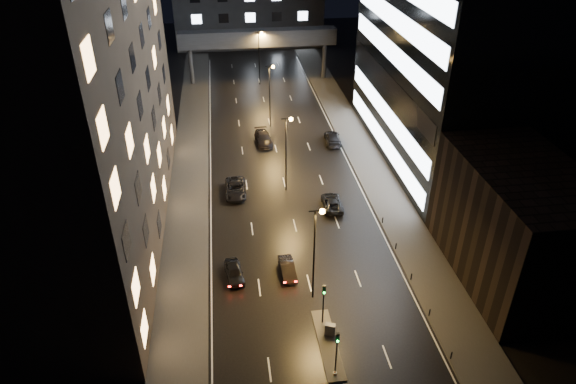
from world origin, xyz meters
name	(u,v)px	position (x,y,z in m)	size (l,w,h in m)	color
ground	(276,149)	(0.00, 40.00, 0.00)	(160.00, 160.00, 0.00)	black
sidewalk_left	(190,170)	(-12.50, 35.00, 0.07)	(5.00, 110.00, 0.15)	#383533
sidewalk_right	(366,158)	(12.50, 35.00, 0.07)	(5.00, 110.00, 0.15)	#383533
building_left	(63,52)	(-22.50, 24.00, 20.00)	(15.00, 48.00, 40.00)	#2D2319
building_right_low	(516,225)	(20.00, 9.00, 6.00)	(10.00, 18.00, 12.00)	black
skybridge	(258,39)	(0.00, 70.00, 8.34)	(30.00, 3.00, 10.00)	#333335
median_island	(328,344)	(0.30, 2.00, 0.07)	(1.60, 8.00, 0.15)	#383533
traffic_signal_near	(324,298)	(0.30, 4.49, 3.09)	(0.28, 0.34, 4.40)	black
traffic_signal_far	(337,346)	(0.30, -1.01, 3.09)	(0.28, 0.34, 4.40)	black
bollard_row	(420,294)	(10.20, 6.50, 0.45)	(0.12, 25.12, 0.90)	black
streetlight_near	(316,243)	(0.16, 8.00, 6.50)	(1.45, 0.50, 10.15)	black
streetlight_mid_a	(287,145)	(0.16, 28.00, 6.50)	(1.45, 0.50, 10.15)	black
streetlight_mid_b	(271,88)	(0.16, 48.00, 6.50)	(1.45, 0.50, 10.15)	black
streetlight_far	(260,51)	(0.16, 68.00, 6.50)	(1.45, 0.50, 10.15)	black
car_away_a	(234,272)	(-7.37, 11.80, 0.71)	(1.68, 4.17, 1.42)	black
car_away_b	(287,269)	(-1.97, 11.68, 0.66)	(1.40, 4.01, 1.32)	black
car_away_c	(235,189)	(-6.52, 27.90, 0.77)	(2.56, 5.55, 1.54)	black
car_away_d	(263,138)	(-1.66, 42.07, 0.80)	(2.24, 5.50, 1.60)	black
car_toward_a	(332,203)	(5.04, 23.22, 0.69)	(2.28, 4.95, 1.37)	black
car_toward_b	(333,138)	(8.77, 40.77, 0.80)	(2.23, 5.49, 1.59)	black
utility_cabinet	(330,329)	(0.67, 2.99, 0.73)	(0.89, 0.49, 1.16)	#4C4D4F
cone_b	(335,373)	(0.22, -1.27, 0.25)	(0.41, 0.41, 0.49)	orange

